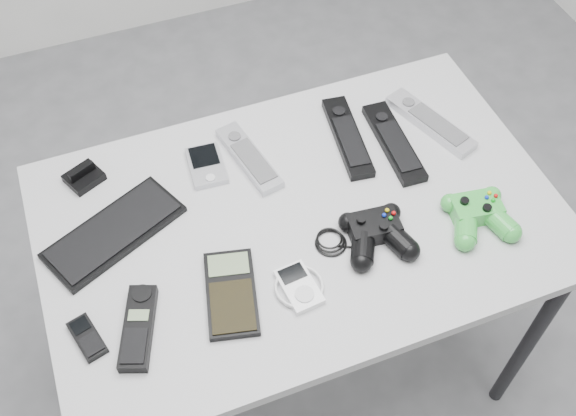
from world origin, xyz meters
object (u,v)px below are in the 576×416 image
object	(u,v)px
remote_black_b	(394,142)
pda	(206,165)
mobile_phone	(87,337)
mp3_player	(299,287)
pda_keyboard	(114,232)
remote_silver_b	(430,122)
calculator	(231,293)
cordless_handset	(138,327)
controller_green	(479,213)
desk	(300,232)
remote_silver_a	(249,157)
controller_black	(376,232)
remote_black_a	(348,136)

from	to	relation	value
remote_black_b	pda	bearing A→B (deg)	171.39
mobile_phone	mp3_player	xyz separation A→B (m)	(0.40, -0.04, 0.00)
pda_keyboard	remote_silver_b	xyz separation A→B (m)	(0.75, 0.04, 0.00)
remote_black_b	calculator	xyz separation A→B (m)	(-0.46, -0.24, -0.00)
cordless_handset	controller_green	xyz separation A→B (m)	(0.71, -0.00, 0.01)
remote_black_b	mobile_phone	xyz separation A→B (m)	(-0.74, -0.23, -0.00)
desk	pda_keyboard	size ratio (longest dim) A/B	3.77
desk	remote_silver_a	xyz separation A→B (m)	(-0.05, 0.18, 0.07)
mobile_phone	controller_black	xyz separation A→B (m)	(0.59, 0.02, 0.02)
remote_black_a	controller_green	xyz separation A→B (m)	(0.16, -0.30, 0.01)
remote_silver_a	remote_black_a	size ratio (longest dim) A/B	0.88
remote_black_a	controller_black	bearing A→B (deg)	-94.61
pda	remote_silver_a	bearing A→B (deg)	-3.82
calculator	remote_silver_a	bearing A→B (deg)	78.66
mp3_player	controller_black	distance (m)	0.20
pda_keyboard	mp3_player	distance (m)	0.40
controller_green	mobile_phone	bearing A→B (deg)	-172.46
remote_silver_a	mobile_phone	bearing A→B (deg)	-154.89
mp3_player	controller_green	distance (m)	0.41
remote_black_b	remote_silver_b	size ratio (longest dim) A/B	1.03
cordless_handset	controller_black	xyz separation A→B (m)	(0.50, 0.03, 0.01)
controller_black	controller_green	bearing A→B (deg)	-2.56
pda_keyboard	controller_black	bearing A→B (deg)	-46.70
remote_silver_a	controller_green	world-z (taller)	controller_green
controller_black	controller_green	distance (m)	0.22
remote_silver_a	remote_silver_b	bearing A→B (deg)	-17.33
cordless_handset	mp3_player	size ratio (longest dim) A/B	1.64
desk	remote_silver_b	world-z (taller)	remote_silver_b
pda	cordless_handset	distance (m)	0.41
remote_black_a	mp3_player	xyz separation A→B (m)	(-0.25, -0.33, -0.00)
calculator	mp3_player	bearing A→B (deg)	-1.40
pda	remote_silver_b	bearing A→B (deg)	-2.23
pda	cordless_handset	size ratio (longest dim) A/B	0.69
desk	remote_silver_b	distance (m)	0.41
remote_black_b	desk	bearing A→B (deg)	-155.02
pda_keyboard	mobile_phone	size ratio (longest dim) A/B	3.09
pda	mobile_phone	bearing A→B (deg)	-131.01
pda	calculator	bearing A→B (deg)	-94.19
pda_keyboard	remote_black_a	xyz separation A→B (m)	(0.55, 0.07, 0.00)
desk	mobile_phone	distance (m)	0.49
remote_silver_b	pda_keyboard	bearing A→B (deg)	163.90
desk	remote_black_a	size ratio (longest dim) A/B	4.44
pda	remote_black_b	size ratio (longest dim) A/B	0.48
controller_black	remote_black_b	bearing A→B (deg)	61.63
pda	remote_silver_a	world-z (taller)	remote_silver_a
remote_black_b	remote_silver_b	world-z (taller)	same
desk	remote_black_a	bearing A→B (deg)	42.08
remote_black_b	controller_black	size ratio (longest dim) A/B	1.00
remote_silver_a	cordless_handset	xyz separation A→B (m)	(-0.33, -0.32, 0.00)
controller_green	calculator	bearing A→B (deg)	-172.41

